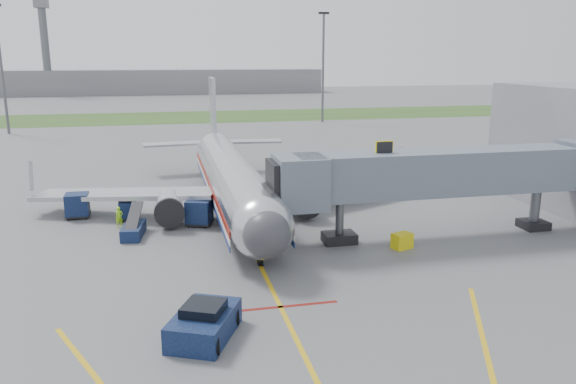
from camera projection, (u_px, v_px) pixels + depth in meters
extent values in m
plane|color=#565659|center=(266.00, 277.00, 32.24)|extent=(400.00, 400.00, 0.00)
cube|color=#2D4C1E|center=(188.00, 117.00, 117.58)|extent=(300.00, 25.00, 0.01)
cube|color=gold|center=(273.00, 291.00, 30.35)|extent=(0.25, 50.00, 0.01)
cube|color=maroon|center=(280.00, 307.00, 28.45)|extent=(6.00, 0.25, 0.01)
cylinder|color=silver|center=(232.00, 178.00, 45.83)|extent=(3.80, 28.00, 3.80)
sphere|color=silver|center=(262.00, 228.00, 32.56)|extent=(3.80, 3.80, 3.80)
sphere|color=#38383D|center=(267.00, 234.00, 31.32)|extent=(2.74, 2.74, 2.74)
cube|color=black|center=(264.00, 220.00, 32.05)|extent=(2.20, 1.20, 0.55)
cone|color=silver|center=(213.00, 147.00, 61.47)|extent=(3.80, 5.00, 3.80)
cube|color=#B7BAC1|center=(213.00, 111.00, 60.06)|extent=(0.35, 4.20, 7.00)
cube|color=#B7BAC1|center=(125.00, 194.00, 44.23)|extent=(15.10, 8.59, 1.13)
cube|color=#B7BAC1|center=(332.00, 184.00, 47.86)|extent=(15.10, 8.59, 1.13)
cylinder|color=silver|center=(169.00, 207.00, 42.19)|extent=(2.10, 3.60, 2.10)
cylinder|color=silver|center=(303.00, 199.00, 44.41)|extent=(2.10, 3.60, 2.10)
cube|color=maroon|center=(256.00, 181.00, 46.32)|extent=(0.05, 28.00, 0.45)
cube|color=navy|center=(256.00, 192.00, 46.53)|extent=(0.05, 28.00, 0.35)
cylinder|color=black|center=(260.00, 261.00, 34.07)|extent=(0.28, 0.70, 0.70)
cylinder|color=black|center=(201.00, 205.00, 46.28)|extent=(0.50, 1.00, 1.00)
cylinder|color=black|center=(263.00, 201.00, 47.39)|extent=(0.50, 1.00, 1.00)
cube|color=slate|center=(437.00, 172.00, 38.68)|extent=(20.00, 3.00, 3.00)
cube|color=slate|center=(300.00, 182.00, 36.63)|extent=(3.20, 3.60, 3.40)
cube|color=black|center=(282.00, 183.00, 36.37)|extent=(1.60, 3.00, 2.80)
cube|color=#D8C60C|center=(384.00, 148.00, 37.40)|extent=(1.20, 0.15, 1.00)
cylinder|color=#595B60|center=(340.00, 221.00, 37.90)|extent=(0.56, 0.56, 3.10)
cube|color=black|center=(339.00, 238.00, 38.18)|extent=(2.20, 1.60, 0.70)
cylinder|color=#595B60|center=(535.00, 208.00, 41.10)|extent=(0.70, 0.70, 3.10)
cube|color=black|center=(533.00, 224.00, 41.40)|extent=(1.80, 1.80, 0.60)
cylinder|color=#595B60|center=(2.00, 72.00, 89.86)|extent=(0.44, 0.44, 20.00)
cylinder|color=#595B60|center=(323.00, 69.00, 106.34)|extent=(0.44, 0.44, 20.00)
cube|color=black|center=(324.00, 13.00, 103.94)|extent=(2.00, 0.40, 0.40)
cube|color=slate|center=(146.00, 82.00, 190.35)|extent=(120.00, 14.00, 8.00)
cylinder|color=#595B60|center=(46.00, 51.00, 176.85)|extent=(2.40, 2.40, 28.00)
cube|color=slate|center=(41.00, 3.00, 173.44)|extent=(4.00, 4.00, 3.00)
cube|color=#0B1033|center=(204.00, 325.00, 25.29)|extent=(3.79, 4.53, 1.19)
cube|color=black|center=(204.00, 309.00, 25.11)|extent=(2.29, 2.29, 0.54)
cylinder|color=black|center=(172.00, 341.00, 24.19)|extent=(0.58, 0.88, 0.86)
cylinder|color=black|center=(214.00, 345.00, 23.79)|extent=(0.58, 0.88, 0.86)
cylinder|color=black|center=(195.00, 312.00, 26.86)|extent=(0.58, 0.88, 0.86)
cylinder|color=black|center=(234.00, 316.00, 26.46)|extent=(0.58, 0.88, 0.86)
cube|color=#0B1033|center=(128.00, 210.00, 43.49)|extent=(1.38, 1.38, 1.32)
cube|color=black|center=(128.00, 218.00, 43.65)|extent=(1.42, 1.42, 0.10)
cylinder|color=black|center=(121.00, 220.00, 43.04)|extent=(0.20, 0.25, 0.24)
cylinder|color=black|center=(135.00, 219.00, 43.30)|extent=(0.20, 0.25, 0.24)
cylinder|color=black|center=(122.00, 217.00, 44.01)|extent=(0.20, 0.25, 0.24)
cylinder|color=black|center=(135.00, 216.00, 44.26)|extent=(0.20, 0.25, 0.24)
cube|color=#0B1033|center=(77.00, 204.00, 44.03)|extent=(1.76, 1.76, 1.72)
cube|color=black|center=(78.00, 215.00, 44.23)|extent=(1.82, 1.82, 0.13)
cylinder|color=black|center=(68.00, 218.00, 43.46)|extent=(0.25, 0.32, 0.31)
cylinder|color=black|center=(86.00, 217.00, 43.77)|extent=(0.25, 0.32, 0.31)
cylinder|color=black|center=(70.00, 214.00, 44.72)|extent=(0.25, 0.32, 0.31)
cylinder|color=black|center=(88.00, 213.00, 45.03)|extent=(0.25, 0.32, 0.31)
cube|color=#0B1033|center=(199.00, 211.00, 42.04)|extent=(2.24, 2.24, 1.75)
cube|color=black|center=(200.00, 222.00, 42.25)|extent=(2.31, 2.31, 0.14)
cylinder|color=black|center=(188.00, 225.00, 41.68)|extent=(0.34, 0.38, 0.32)
cylinder|color=black|center=(206.00, 226.00, 41.53)|extent=(0.34, 0.38, 0.32)
cylinder|color=black|center=(193.00, 220.00, 42.99)|extent=(0.34, 0.38, 0.32)
cylinder|color=black|center=(211.00, 221.00, 42.83)|extent=(0.34, 0.38, 0.32)
cube|color=#0B1033|center=(134.00, 230.00, 39.59)|extent=(1.72, 3.47, 0.83)
cube|color=black|center=(134.00, 217.00, 39.84)|extent=(1.31, 3.81, 1.31)
cylinder|color=black|center=(124.00, 238.00, 38.43)|extent=(0.27, 0.54, 0.52)
cylinder|color=black|center=(137.00, 238.00, 38.51)|extent=(0.27, 0.54, 0.52)
cylinder|color=black|center=(130.00, 228.00, 40.76)|extent=(0.27, 0.54, 0.52)
cylinder|color=black|center=(143.00, 227.00, 40.84)|extent=(0.27, 0.54, 0.52)
cube|color=#D8C60C|center=(402.00, 241.00, 37.04)|extent=(1.50, 1.23, 1.03)
cylinder|color=black|center=(397.00, 247.00, 36.91)|extent=(0.25, 0.30, 0.26)
cylinder|color=black|center=(407.00, 245.00, 37.35)|extent=(0.25, 0.30, 0.26)
imported|color=#95DF1A|center=(119.00, 217.00, 41.52)|extent=(0.67, 0.55, 1.57)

